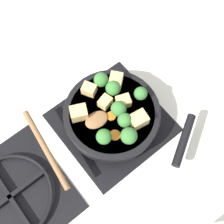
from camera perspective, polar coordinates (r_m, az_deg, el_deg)
The scene contains 20 objects.
ground_plane at distance 0.96m, azimuth 0.00°, elevation -1.99°, with size 2.40×2.40×0.00m, color silver.
front_burner_grate at distance 0.95m, azimuth 0.00°, elevation -1.74°, with size 0.31×0.31×0.03m.
rear_burner_grate at distance 0.94m, azimuth -18.02°, elevation -14.60°, with size 0.31×0.31×0.03m.
skillet_pan at distance 0.91m, azimuth 0.14°, elevation -0.70°, with size 0.38×0.32×0.06m.
wooden_spoon at distance 0.86m, azimuth -8.17°, elevation -4.45°, with size 0.25×0.22×0.02m.
tofu_cube_center_large at distance 0.88m, azimuth 2.26°, elevation 1.73°, with size 0.04×0.03×0.03m, color #DBB770.
tofu_cube_near_handle at distance 0.88m, azimuth -1.46°, elevation 1.69°, with size 0.04×0.03×0.03m, color #DBB770.
tofu_cube_east_chunk at distance 0.90m, azimuth 0.69°, elevation 5.65°, with size 0.05×0.04×0.04m, color #DBB770.
tofu_cube_west_chunk at distance 0.86m, azimuth 4.83°, elevation -1.43°, with size 0.05×0.04×0.04m, color #DBB770.
tofu_cube_back_piece at distance 0.90m, azimuth -4.21°, elevation 4.15°, with size 0.04×0.03×0.03m, color #DBB770.
tofu_cube_front_piece at distance 0.87m, azimuth -6.07°, elevation -0.16°, with size 0.05×0.04×0.04m, color #DBB770.
broccoli_floret_near_spoon at distance 0.83m, azimuth 3.09°, elevation -4.37°, with size 0.05×0.05×0.05m.
broccoli_floret_center_top at distance 0.88m, azimuth 5.27°, elevation 3.38°, with size 0.04×0.04×0.05m.
broccoli_floret_east_rim at distance 0.88m, azimuth 0.20°, elevation 4.37°, with size 0.04×0.04×0.05m.
broccoli_floret_west_rim at distance 0.83m, azimuth -1.49°, elevation -4.54°, with size 0.04×0.04×0.05m.
broccoli_floret_north_edge at distance 0.84m, azimuth 2.38°, elevation -1.52°, with size 0.04×0.04×0.05m.
broccoli_floret_south_cluster at distance 0.85m, azimuth 1.22°, elevation 0.60°, with size 0.04×0.04×0.05m.
broccoli_floret_mid_floret at distance 0.90m, azimuth -2.01°, elevation 5.91°, with size 0.04×0.04×0.05m.
carrot_slice_orange_thin at distance 0.85m, azimuth 0.54°, elevation -4.24°, with size 0.03×0.03×0.01m, color orange.
carrot_slice_near_center at distance 0.87m, azimuth -0.13°, elevation -0.74°, with size 0.03×0.03×0.01m, color orange.
Camera 1 is at (-0.26, 0.21, 0.90)m, focal length 50.00 mm.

